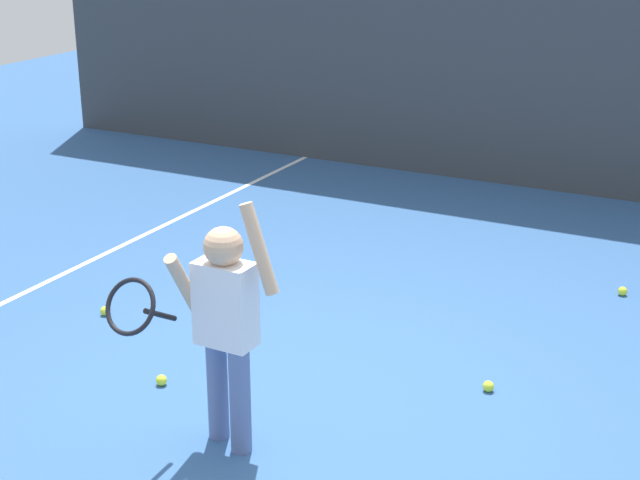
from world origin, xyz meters
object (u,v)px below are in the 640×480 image
(tennis_ball_0, at_px, (161,380))
(tennis_ball_5, at_px, (105,311))
(tennis_player, at_px, (222,318))
(tennis_ball_6, at_px, (488,386))
(tennis_ball_2, at_px, (623,291))
(tennis_ball_7, at_px, (213,320))

(tennis_ball_0, xyz_separation_m, tennis_ball_5, (-0.94, 0.63, 0.00))
(tennis_player, height_order, tennis_ball_6, tennis_player)
(tennis_ball_6, bearing_deg, tennis_ball_5, -176.10)
(tennis_ball_2, bearing_deg, tennis_ball_5, -147.10)
(tennis_player, distance_m, tennis_ball_5, 2.04)
(tennis_ball_2, height_order, tennis_ball_5, same)
(tennis_ball_6, bearing_deg, tennis_ball_0, -154.76)
(tennis_ball_6, relative_size, tennis_ball_7, 1.00)
(tennis_ball_0, relative_size, tennis_ball_7, 1.00)
(tennis_ball_2, bearing_deg, tennis_ball_0, -129.19)
(tennis_ball_7, bearing_deg, tennis_ball_0, -76.81)
(tennis_player, height_order, tennis_ball_0, tennis_player)
(tennis_ball_0, bearing_deg, tennis_ball_5, 146.04)
(tennis_ball_0, distance_m, tennis_ball_2, 3.40)
(tennis_player, distance_m, tennis_ball_6, 1.72)
(tennis_ball_5, bearing_deg, tennis_ball_2, 32.90)
(tennis_ball_2, relative_size, tennis_ball_5, 1.00)
(tennis_player, xyz_separation_m, tennis_ball_0, (-0.69, 0.36, -0.69))
(tennis_ball_0, bearing_deg, tennis_player, -27.89)
(tennis_player, bearing_deg, tennis_ball_5, 149.56)
(tennis_ball_2, xyz_separation_m, tennis_ball_6, (-0.41, -1.82, 0.00))
(tennis_ball_0, bearing_deg, tennis_ball_7, 103.19)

